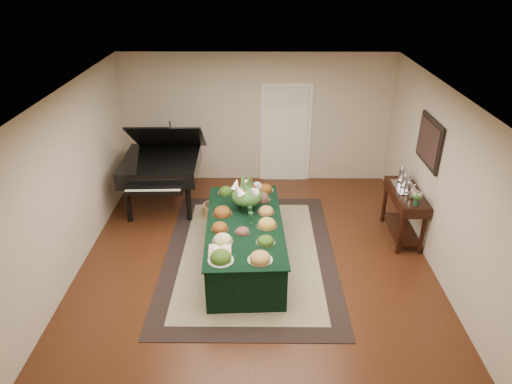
{
  "coord_description": "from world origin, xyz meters",
  "views": [
    {
      "loc": [
        0.05,
        -6.04,
        4.34
      ],
      "look_at": [
        0.0,
        0.3,
        1.05
      ],
      "focal_mm": 32.0,
      "sensor_mm": 36.0,
      "label": 1
    }
  ],
  "objects_px": {
    "floral_centerpiece": "(247,192)",
    "grand_piano": "(162,165)",
    "mahogany_sideboard": "(405,202)",
    "buffet_table": "(245,243)"
  },
  "relations": [
    {
      "from": "grand_piano",
      "to": "floral_centerpiece",
      "type": "bearing_deg",
      "value": -40.99
    },
    {
      "from": "floral_centerpiece",
      "to": "mahogany_sideboard",
      "type": "relative_size",
      "value": 0.42
    },
    {
      "from": "floral_centerpiece",
      "to": "mahogany_sideboard",
      "type": "distance_m",
      "value": 2.69
    },
    {
      "from": "buffet_table",
      "to": "floral_centerpiece",
      "type": "bearing_deg",
      "value": 86.85
    },
    {
      "from": "buffet_table",
      "to": "mahogany_sideboard",
      "type": "height_order",
      "value": "mahogany_sideboard"
    },
    {
      "from": "buffet_table",
      "to": "grand_piano",
      "type": "distance_m",
      "value": 2.51
    },
    {
      "from": "mahogany_sideboard",
      "to": "buffet_table",
      "type": "bearing_deg",
      "value": -163.76
    },
    {
      "from": "floral_centerpiece",
      "to": "grand_piano",
      "type": "xyz_separation_m",
      "value": [
        -1.64,
        1.42,
        -0.17
      ]
    },
    {
      "from": "grand_piano",
      "to": "mahogany_sideboard",
      "type": "distance_m",
      "value": 4.42
    },
    {
      "from": "buffet_table",
      "to": "floral_centerpiece",
      "type": "height_order",
      "value": "floral_centerpiece"
    }
  ]
}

